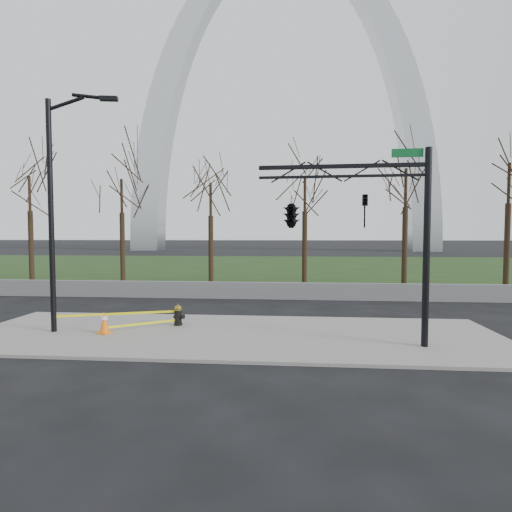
# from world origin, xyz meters

# --- Properties ---
(ground) EXTENTS (500.00, 500.00, 0.00)m
(ground) POSITION_xyz_m (0.00, 0.00, 0.00)
(ground) COLOR black
(ground) RESTS_ON ground
(sidewalk) EXTENTS (18.00, 6.00, 0.10)m
(sidewalk) POSITION_xyz_m (0.00, 0.00, 0.05)
(sidewalk) COLOR gray
(sidewalk) RESTS_ON ground
(grass_strip) EXTENTS (120.00, 40.00, 0.06)m
(grass_strip) POSITION_xyz_m (0.00, 30.00, 0.03)
(grass_strip) COLOR black
(grass_strip) RESTS_ON ground
(guardrail) EXTENTS (60.00, 0.30, 0.90)m
(guardrail) POSITION_xyz_m (0.00, 8.00, 0.45)
(guardrail) COLOR #59595B
(guardrail) RESTS_ON ground
(gateway_arch) EXTENTS (66.00, 6.00, 65.00)m
(gateway_arch) POSITION_xyz_m (0.00, 75.00, 32.50)
(gateway_arch) COLOR #B7BABE
(gateway_arch) RESTS_ON ground
(tree_row) EXTENTS (45.75, 4.00, 8.31)m
(tree_row) POSITION_xyz_m (-0.12, 12.00, 4.16)
(tree_row) COLOR black
(tree_row) RESTS_ON ground
(fire_hydrant) EXTENTS (0.50, 0.32, 0.79)m
(fire_hydrant) POSITION_xyz_m (-2.14, 1.01, 0.47)
(fire_hydrant) COLOR black
(fire_hydrant) RESTS_ON sidewalk
(traffic_cone) EXTENTS (0.48, 0.48, 0.75)m
(traffic_cone) POSITION_xyz_m (-4.30, -0.41, 0.47)
(traffic_cone) COLOR orange
(traffic_cone) RESTS_ON sidewalk
(street_light) EXTENTS (2.38, 0.54, 8.21)m
(street_light) POSITION_xyz_m (-5.94, -0.27, 4.69)
(street_light) COLOR black
(street_light) RESTS_ON ground
(traffic_signal_mast) EXTENTS (5.10, 2.50, 6.00)m
(traffic_signal_mast) POSITION_xyz_m (2.77, -0.99, 4.15)
(traffic_signal_mast) COLOR black
(traffic_signal_mast) RESTS_ON ground
(caution_tape) EXTENTS (4.01, 1.43, 0.41)m
(caution_tape) POSITION_xyz_m (-3.80, 0.34, 0.49)
(caution_tape) COLOR #F8F00D
(caution_tape) RESTS_ON ground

